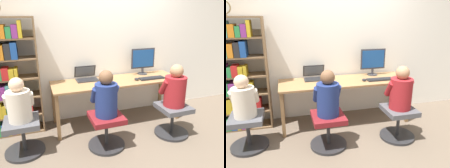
{
  "view_description": "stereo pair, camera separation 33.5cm",
  "coord_description": "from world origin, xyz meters",
  "views": [
    {
      "loc": [
        -1.26,
        -2.86,
        1.77
      ],
      "look_at": [
        -0.16,
        0.14,
        0.74
      ],
      "focal_mm": 35.0,
      "sensor_mm": 36.0,
      "label": 1
    },
    {
      "loc": [
        -0.94,
        -2.96,
        1.77
      ],
      "look_at": [
        -0.16,
        0.14,
        0.74
      ],
      "focal_mm": 35.0,
      "sensor_mm": 36.0,
      "label": 2
    }
  ],
  "objects": [
    {
      "name": "ground_plane",
      "position": [
        0.0,
        0.0,
        0.0
      ],
      "size": [
        14.0,
        14.0,
        0.0
      ],
      "primitive_type": "plane",
      "color": "brown"
    },
    {
      "name": "bookshelf",
      "position": [
        -1.63,
        0.49,
        0.87
      ],
      "size": [
        0.74,
        0.31,
        1.74
      ],
      "color": "brown",
      "rests_on": "ground_plane"
    },
    {
      "name": "computer_mouse_by_keyboard",
      "position": [
        0.29,
        0.22,
        0.75
      ],
      "size": [
        0.07,
        0.09,
        0.04
      ],
      "color": "black",
      "rests_on": "desk"
    },
    {
      "name": "wall_back",
      "position": [
        0.0,
        0.72,
        1.3
      ],
      "size": [
        10.0,
        0.05,
        2.6
      ],
      "color": "white",
      "rests_on": "ground_plane"
    },
    {
      "name": "person_near_shelf",
      "position": [
        -1.49,
        -0.1,
        0.71
      ],
      "size": [
        0.35,
        0.29,
        0.57
      ],
      "color": "beige",
      "rests_on": "office_chair_side"
    },
    {
      "name": "office_chair_right",
      "position": [
        -0.42,
        -0.34,
        0.27
      ],
      "size": [
        0.51,
        0.51,
        0.47
      ],
      "color": "#262628",
      "rests_on": "ground_plane"
    },
    {
      "name": "office_chair_left",
      "position": [
        0.62,
        -0.37,
        0.27
      ],
      "size": [
        0.51,
        0.51,
        0.47
      ],
      "color": "#262628",
      "rests_on": "ground_plane"
    },
    {
      "name": "keyboard",
      "position": [
        0.57,
        0.21,
        0.74
      ],
      "size": [
        0.44,
        0.14,
        0.03
      ],
      "color": "#232326",
      "rests_on": "desk"
    },
    {
      "name": "laptop",
      "position": [
        -0.47,
        0.53,
        0.78
      ],
      "size": [
        0.36,
        0.31,
        0.22
      ],
      "color": "#2D2D30",
      "rests_on": "desk"
    },
    {
      "name": "desktop_monitor",
      "position": [
        0.56,
        0.53,
        0.98
      ],
      "size": [
        0.45,
        0.18,
        0.46
      ],
      "color": "#333338",
      "rests_on": "desk"
    },
    {
      "name": "office_chair_side",
      "position": [
        -1.49,
        -0.1,
        0.27
      ],
      "size": [
        0.51,
        0.51,
        0.47
      ],
      "color": "#262628",
      "rests_on": "ground_plane"
    },
    {
      "name": "person_at_monitor",
      "position": [
        0.62,
        -0.37,
        0.74
      ],
      "size": [
        0.38,
        0.32,
        0.62
      ],
      "color": "maroon",
      "rests_on": "office_chair_left"
    },
    {
      "name": "desk",
      "position": [
        0.0,
        0.33,
        0.66
      ],
      "size": [
        2.12,
        0.66,
        0.73
      ],
      "color": "olive",
      "rests_on": "ground_plane"
    },
    {
      "name": "person_at_laptop",
      "position": [
        -0.42,
        -0.33,
        0.74
      ],
      "size": [
        0.37,
        0.31,
        0.62
      ],
      "color": "navy",
      "rests_on": "office_chair_right"
    }
  ]
}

